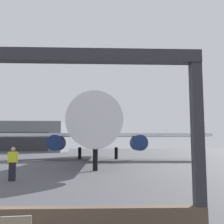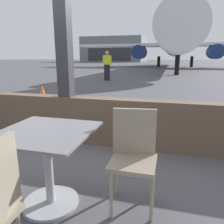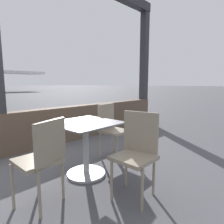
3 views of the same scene
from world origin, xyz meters
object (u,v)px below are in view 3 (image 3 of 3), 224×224
dining_table (86,144)px  cafe_chair_aisle_left (111,126)px  cafe_chair_window_left (137,147)px  cafe_chair_window_right (43,155)px

dining_table → cafe_chair_aisle_left: (0.74, 0.24, 0.10)m
cafe_chair_window_left → cafe_chair_window_right: bearing=145.9°
cafe_chair_window_left → cafe_chair_aisle_left: (0.66, 1.02, -0.02)m
cafe_chair_window_right → cafe_chair_aisle_left: (1.46, 0.48, -0.01)m
dining_table → cafe_chair_window_right: cafe_chair_window_right is taller
cafe_chair_window_left → cafe_chair_window_right: cafe_chair_window_left is taller
cafe_chair_window_right → cafe_chair_aisle_left: bearing=18.1°
dining_table → cafe_chair_window_left: size_ratio=0.86×
cafe_chair_window_right → cafe_chair_aisle_left: size_ratio=1.00×
cafe_chair_window_right → cafe_chair_aisle_left: cafe_chair_aisle_left is taller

